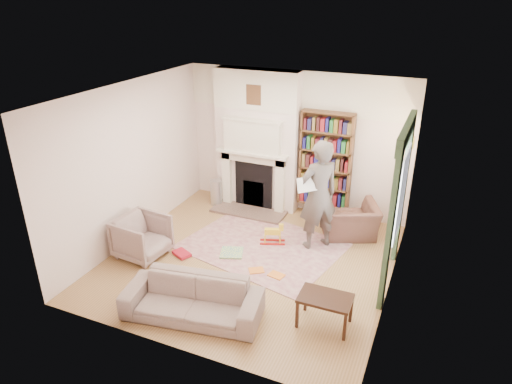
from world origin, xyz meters
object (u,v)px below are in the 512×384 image
at_px(armchair_reading, 349,220).
at_px(sofa, 192,299).
at_px(man_reading, 318,196).
at_px(coffee_table, 325,311).
at_px(armchair_left, 142,237).
at_px(bookcase, 326,160).
at_px(rocking_horse, 273,234).
at_px(paraffin_heater, 216,192).

relative_size(armchair_reading, sofa, 0.51).
distance_m(man_reading, coffee_table, 2.22).
distance_m(armchair_reading, man_reading, 1.00).
bearing_deg(sofa, man_reading, 58.19).
distance_m(armchair_reading, armchair_left, 3.69).
xyz_separation_m(bookcase, rocking_horse, (-0.51, -1.46, -0.98)).
distance_m(sofa, paraffin_heater, 3.60).
xyz_separation_m(armchair_left, coffee_table, (3.30, -0.49, -0.13)).
bearing_deg(bookcase, armchair_left, -131.35).
relative_size(armchair_reading, paraffin_heater, 1.76).
bearing_deg(sofa, rocking_horse, 73.05).
height_order(armchair_reading, sofa, armchair_reading).
height_order(armchair_reading, rocking_horse, armchair_reading).
bearing_deg(coffee_table, rocking_horse, 128.80).
distance_m(armchair_reading, paraffin_heater, 2.87).
bearing_deg(man_reading, armchair_left, -15.39).
height_order(armchair_left, man_reading, man_reading).
height_order(sofa, rocking_horse, sofa).
height_order(armchair_left, sofa, armchair_left).
xyz_separation_m(armchair_left, paraffin_heater, (0.19, 2.29, -0.08)).
relative_size(armchair_reading, man_reading, 0.50).
height_order(man_reading, coffee_table, man_reading).
distance_m(bookcase, man_reading, 1.26).
distance_m(armchair_reading, coffee_table, 2.58).
distance_m(armchair_left, rocking_horse, 2.25).
height_order(man_reading, paraffin_heater, man_reading).
height_order(bookcase, rocking_horse, bookcase).
relative_size(paraffin_heater, rocking_horse, 1.23).
xyz_separation_m(bookcase, armchair_left, (-2.38, -2.70, -0.82)).
bearing_deg(coffee_table, armchair_reading, 94.85).
height_order(bookcase, armchair_left, bookcase).
bearing_deg(paraffin_heater, bookcase, 10.71).
relative_size(man_reading, paraffin_heater, 3.55).
bearing_deg(rocking_horse, armchair_reading, 14.72).
bearing_deg(paraffin_heater, armchair_reading, -4.32).
bearing_deg(rocking_horse, sofa, -117.80).
distance_m(bookcase, sofa, 3.92).
xyz_separation_m(bookcase, coffee_table, (0.92, -3.19, -0.95)).
bearing_deg(sofa, armchair_left, 137.20).
distance_m(sofa, man_reading, 2.79).
relative_size(bookcase, sofa, 0.98).
relative_size(bookcase, armchair_reading, 1.91).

